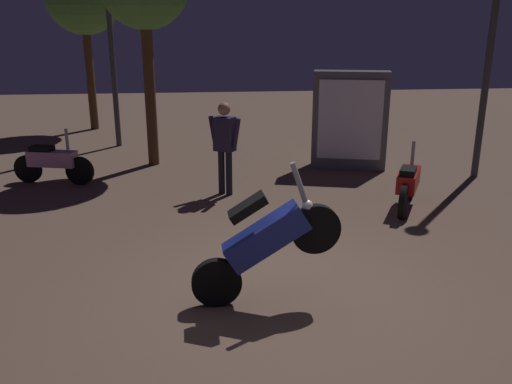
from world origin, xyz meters
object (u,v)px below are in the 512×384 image
at_px(person_rider_beside, 225,140).
at_px(kiosk_billboard, 350,120).
at_px(motorcycle_blue_foreground, 266,241).
at_px(motorcycle_red_parked_left, 408,184).
at_px(streetlamp_near, 496,5).
at_px(motorcycle_pink_parked_right, 53,162).

height_order(person_rider_beside, kiosk_billboard, kiosk_billboard).
bearing_deg(motorcycle_blue_foreground, motorcycle_red_parked_left, 45.39).
relative_size(motorcycle_red_parked_left, streetlamp_near, 0.28).
distance_m(motorcycle_red_parked_left, kiosk_billboard, 2.88).
height_order(motorcycle_red_parked_left, streetlamp_near, streetlamp_near).
xyz_separation_m(motorcycle_red_parked_left, motorcycle_pink_parked_right, (-6.40, 2.21, 0.00)).
relative_size(motorcycle_red_parked_left, person_rider_beside, 0.88).
height_order(motorcycle_red_parked_left, kiosk_billboard, kiosk_billboard).
bearing_deg(kiosk_billboard, motorcycle_pink_parked_right, 20.53).
bearing_deg(motorcycle_red_parked_left, motorcycle_blue_foreground, 164.69).
relative_size(motorcycle_pink_parked_right, person_rider_beside, 0.95).
xyz_separation_m(person_rider_beside, streetlamp_near, (5.23, 0.66, 2.36)).
distance_m(motorcycle_blue_foreground, motorcycle_red_parked_left, 4.12).
height_order(motorcycle_pink_parked_right, kiosk_billboard, kiosk_billboard).
distance_m(streetlamp_near, kiosk_billboard, 3.52).
distance_m(motorcycle_blue_foreground, kiosk_billboard, 6.33).
bearing_deg(motorcycle_blue_foreground, motorcycle_pink_parked_right, 123.49).
bearing_deg(motorcycle_blue_foreground, streetlamp_near, 42.53).
distance_m(motorcycle_red_parked_left, streetlamp_near, 4.07).
relative_size(person_rider_beside, kiosk_billboard, 0.81).
bearing_deg(motorcycle_red_parked_left, person_rider_beside, 97.98).
xyz_separation_m(motorcycle_red_parked_left, person_rider_beside, (-3.06, 1.13, 0.58)).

